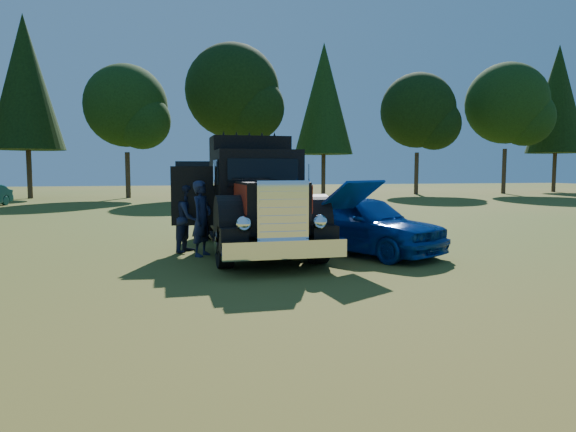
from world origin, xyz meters
The scene contains 6 objects.
ground centered at (0.00, 0.00, 0.00)m, with size 120.00×120.00×0.00m, color #365619.
treeline centered at (-2.56, 27.41, 7.70)m, with size 72.10×24.04×13.84m.
diamond_t_truck centered at (0.84, 2.24, 1.28)m, with size 3.37×7.16×3.00m.
hotrod_coupe centered at (3.37, 1.27, 0.76)m, with size 3.73×4.73×1.89m.
spectator_near centered at (-0.55, 1.81, 0.92)m, with size 0.67×0.44×1.85m, color navy.
spectator_far centered at (-0.85, 2.52, 0.88)m, with size 0.86×0.67×1.76m, color #1F224A.
Camera 1 is at (-1.46, -10.80, 2.11)m, focal length 32.00 mm.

